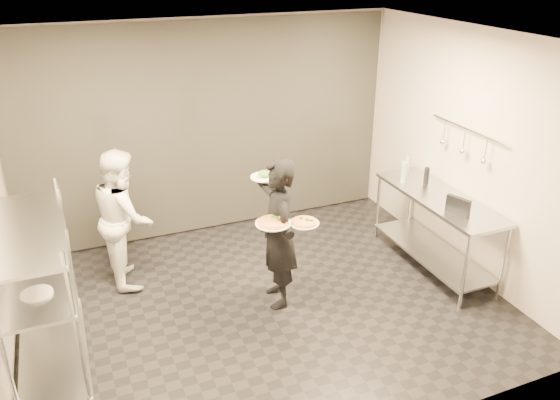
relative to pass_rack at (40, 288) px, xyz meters
name	(u,v)px	position (x,y,z in m)	size (l,w,h in m)	color
room_shell	(227,149)	(2.15, 1.18, 0.63)	(5.00, 4.00, 2.80)	black
pass_rack	(40,288)	(0.00, 0.00, 0.00)	(0.60, 1.60, 1.50)	silver
prep_counter	(436,219)	(4.33, 0.00, -0.14)	(0.60, 1.80, 0.92)	silver
utensil_rail	(464,142)	(4.58, 0.00, 0.78)	(0.07, 1.20, 0.31)	silver
waiter	(278,234)	(2.32, 0.03, 0.05)	(0.60, 0.39, 1.64)	black
chef	(124,217)	(0.89, 1.10, 0.03)	(0.77, 0.60, 1.59)	white
pizza_plate_near	(273,222)	(2.19, -0.16, 0.30)	(0.36, 0.36, 0.05)	silver
pizza_plate_far	(304,222)	(2.49, -0.24, 0.29)	(0.30, 0.30, 0.05)	silver
salad_plate	(265,175)	(2.29, 0.31, 0.61)	(0.30, 0.30, 0.07)	silver
pos_monitor	(458,206)	(4.21, -0.45, 0.25)	(0.05, 0.27, 0.20)	black
bottle_green	(404,172)	(4.17, 0.51, 0.29)	(0.07, 0.07, 0.27)	#919F92
bottle_clear	(407,164)	(4.42, 0.80, 0.25)	(0.06, 0.06, 0.20)	#919F92
bottle_dark	(426,176)	(4.40, 0.37, 0.26)	(0.06, 0.06, 0.21)	black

